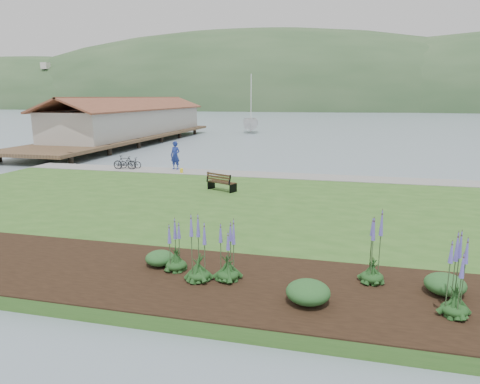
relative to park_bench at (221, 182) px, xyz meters
The scene contains 20 objects.
ground 2.19m from the park_bench, 51.72° to the right, with size 600.00×600.00×0.00m, color slate.
lawn 3.84m from the park_bench, 70.88° to the right, with size 34.00×20.00×0.40m, color #305C20.
shoreline_path 5.50m from the park_bench, 76.94° to the left, with size 34.00×2.20×0.03m, color gray.
garden_bed 12.14m from the park_bench, 69.56° to the right, with size 24.00×4.40×0.04m, color black.
far_hillside 169.77m from the park_bench, 82.81° to the left, with size 580.00×80.00×38.00m, color #2F4D2B, non-canonical shape.
pier_pavilion 32.07m from the park_bench, 125.87° to the left, with size 8.00×36.00×5.40m.
park_bench is the anchor object (origin of this frame).
person 7.82m from the park_bench, 130.44° to the left, with size 0.86×0.59×2.35m, color navy.
bicycle_a 10.11m from the park_bench, 146.13° to the left, with size 1.57×0.55×0.82m, color black.
bicycle_b 10.00m from the park_bench, 149.01° to the left, with size 1.65×0.48×0.99m, color black.
sailboat 43.76m from the park_bench, 100.18° to the left, with size 10.65×10.84×28.06m, color silver.
pannier 6.34m from the park_bench, 131.07° to the left, with size 0.18×0.28×0.30m, color yellow.
echium_0 11.80m from the park_bench, 72.74° to the right, with size 0.62×0.62×1.84m.
echium_1 12.82m from the park_bench, 54.78° to the right, with size 0.62×0.62×2.30m.
echium_2 15.04m from the park_bench, 52.48° to the right, with size 0.62×0.62×2.11m.
echium_4 11.11m from the park_bench, 80.48° to the right, with size 0.62×0.62×1.77m.
echium_5 11.81m from the park_bench, 76.63° to the right, with size 0.62×0.62×2.15m.
shrub_0 10.78m from the park_bench, 83.55° to the right, with size 0.88×0.88×0.44m, color #1E4C21.
shrub_1 13.40m from the park_bench, 64.42° to the right, with size 1.10×1.10×0.55m, color #1E4C21.
shrub_2 14.14m from the park_bench, 49.46° to the right, with size 1.04×1.04×0.52m, color #1E4C21.
Camera 1 is at (5.24, -20.41, 5.44)m, focal length 32.00 mm.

